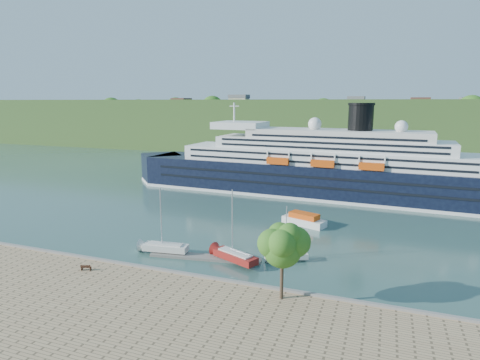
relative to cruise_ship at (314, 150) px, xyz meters
name	(u,v)px	position (x,y,z in m)	size (l,w,h in m)	color
ground	(185,281)	(-6.92, -55.41, -11.49)	(400.00, 400.00, 0.00)	#294A43
far_hillside	(333,126)	(-6.92, 89.59, 0.51)	(400.00, 50.00, 24.00)	#335321
quay_coping	(184,273)	(-6.92, -55.61, -10.34)	(220.00, 0.50, 0.30)	slate
cruise_ship	(314,150)	(0.00, 0.00, 0.00)	(102.36, 14.91, 22.99)	black
park_bench	(86,267)	(-19.82, -58.95, -10.04)	(1.41, 0.58, 0.91)	#3F1E12
promenade_tree	(282,258)	(6.69, -57.44, -5.57)	(5.94, 5.94, 9.84)	#30641A
floating_pontoon	(205,257)	(-7.64, -47.54, -11.30)	(16.97, 2.07, 0.38)	gray
sailboat_white_near	(165,223)	(-14.19, -47.92, -6.47)	(7.78, 2.16, 10.05)	silver
sailboat_red	(235,229)	(-2.73, -47.67, -6.28)	(8.07, 2.24, 10.42)	maroon
sailboat_white_far	(289,235)	(4.36, -44.15, -7.47)	(6.23, 1.73, 8.05)	silver
tender_launch	(304,219)	(3.02, -25.79, -10.32)	(8.48, 2.90, 2.34)	#D6490C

